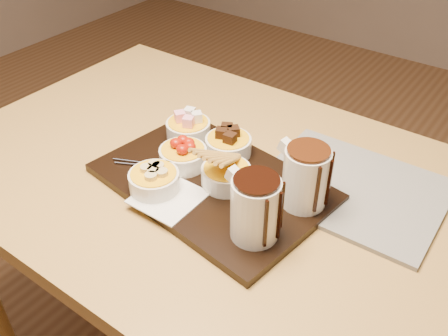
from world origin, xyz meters
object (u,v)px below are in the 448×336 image
Objects in this scene: dining_table at (214,206)px; bowl_strawberries at (183,157)px; serving_board at (212,183)px; pitcher_milk_chocolate at (305,178)px; pitcher_dark_chocolate at (255,209)px; newspaper at (352,188)px.

dining_table is 0.15m from bowl_strawberries.
pitcher_milk_chocolate is (0.18, 0.05, 0.07)m from serving_board.
pitcher_dark_chocolate reaches higher than serving_board.
dining_table is 10.20× the size of pitcher_milk_chocolate.
dining_table is 10.20× the size of pitcher_dark_chocolate.
pitcher_dark_chocolate reaches higher than bowl_strawberries.
pitcher_milk_chocolate is at bearing 85.60° from pitcher_dark_chocolate.
pitcher_milk_chocolate is (0.21, 0.00, 0.18)m from dining_table.
newspaper is at bearing 41.06° from serving_board.
pitcher_milk_chocolate is at bearing 8.71° from bowl_strawberries.
pitcher_milk_chocolate is at bearing -117.52° from newspaper.
pitcher_dark_chocolate is 1.00× the size of pitcher_milk_chocolate.
serving_board reaches higher than newspaper.
bowl_strawberries is 0.28× the size of newspaper.
pitcher_dark_chocolate is (0.24, -0.09, 0.04)m from bowl_strawberries.
bowl_strawberries is at bearing -163.61° from pitcher_milk_chocolate.
pitcher_milk_chocolate is at bearing 21.80° from serving_board.
pitcher_dark_chocolate is 0.33× the size of newspaper.
serving_board is at bearing -4.11° from bowl_strawberries.
bowl_strawberries is 0.27m from pitcher_milk_chocolate.
dining_table is at bearing 132.60° from serving_board.
bowl_strawberries is (-0.08, 0.01, 0.03)m from serving_board.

